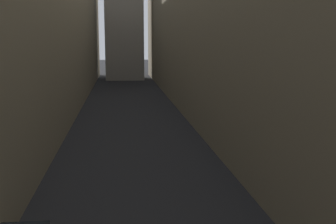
% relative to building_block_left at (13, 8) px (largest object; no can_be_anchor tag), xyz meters
% --- Properties ---
extents(ground_plane, '(264.00, 264.00, 0.00)m').
position_rel_building_block_left_xyz_m(ground_plane, '(11.30, -2.00, -10.94)').
color(ground_plane, '#232326').
extents(building_block_left, '(11.59, 108.00, 21.88)m').
position_rel_building_block_left_xyz_m(building_block_left, '(0.00, 0.00, 0.00)').
color(building_block_left, gray).
rests_on(building_block_left, ground).
extents(building_block_right, '(10.10, 108.00, 23.16)m').
position_rel_building_block_left_xyz_m(building_block_right, '(21.84, 0.00, 0.64)').
color(building_block_right, gray).
rests_on(building_block_right, ground).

